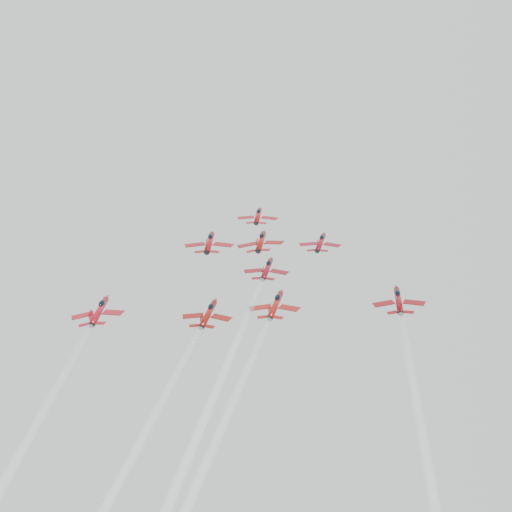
# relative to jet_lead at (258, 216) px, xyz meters

# --- Properties ---
(jet_lead) EXTENTS (9.83, 12.37, 8.58)m
(jet_lead) POSITION_rel_jet_lead_xyz_m (0.00, 0.00, 0.00)
(jet_lead) COLOR #AD1014
(jet_row2_left) EXTENTS (10.58, 13.32, 9.24)m
(jet_row2_left) POSITION_rel_jet_lead_xyz_m (-8.70, -14.38, -9.47)
(jet_row2_left) COLOR #A30F15
(jet_row2_center) EXTENTS (10.14, 12.76, 8.85)m
(jet_row2_center) POSITION_rel_jet_lead_xyz_m (2.43, -14.66, -9.66)
(jet_row2_center) COLOR #9D110F
(jet_row2_right) EXTENTS (8.77, 11.04, 7.66)m
(jet_row2_right) POSITION_rel_jet_lead_xyz_m (14.99, -15.97, -10.53)
(jet_row2_right) COLOR maroon
(jet_center) EXTENTS (8.70, 79.56, 52.97)m
(jet_center) POSITION_rel_jet_lead_xyz_m (5.05, -62.51, -41.28)
(jet_center) COLOR maroon
(jet_rear_left) EXTENTS (8.38, 76.65, 51.04)m
(jet_rear_left) POSITION_rel_jet_lead_xyz_m (-3.03, -76.62, -50.58)
(jet_rear_left) COLOR maroon
(jet_rear_right) EXTENTS (8.73, 79.87, 53.18)m
(jet_rear_right) POSITION_rel_jet_lead_xyz_m (7.84, -75.59, -49.90)
(jet_rear_right) COLOR #AD1710
(jet_rear_farright) EXTENTS (8.54, 78.11, 52.01)m
(jet_rear_farright) POSITION_rel_jet_lead_xyz_m (28.05, -74.00, -48.85)
(jet_rear_farright) COLOR maroon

